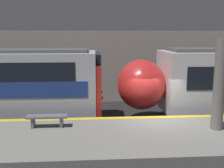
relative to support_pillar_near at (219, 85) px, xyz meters
The scene contains 5 objects.
ground_plane 3.63m from the support_pillar_near, 136.64° to the left, with size 120.00×120.00×0.00m, color black.
platform 2.80m from the support_pillar_near, behind, with size 40.00×3.80×1.08m.
station_rear_barrier 8.72m from the support_pillar_near, 101.58° to the left, with size 50.00×0.15×4.75m.
support_pillar_near is the anchor object (origin of this frame).
platform_bench 6.38m from the support_pillar_near, behind, with size 1.50×0.40×0.45m.
Camera 1 is at (-2.70, -10.51, 4.45)m, focal length 42.00 mm.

